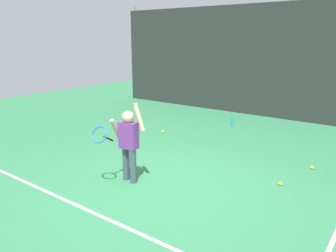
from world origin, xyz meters
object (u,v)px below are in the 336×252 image
(tennis_ball_1, at_px, (312,167))
(tennis_player, at_px, (127,140))
(tennis_ball_4, at_px, (124,136))
(tennis_ball_5, at_px, (280,183))
(tennis_ball_0, at_px, (163,131))
(water_bottle, at_px, (232,122))
(tennis_ball_3, at_px, (233,120))

(tennis_ball_1, bearing_deg, tennis_player, -134.70)
(tennis_ball_4, height_order, tennis_ball_5, same)
(tennis_player, height_order, tennis_ball_0, tennis_player)
(tennis_player, bearing_deg, tennis_ball_0, 106.79)
(tennis_ball_0, xyz_separation_m, tennis_ball_1, (3.67, -0.29, 0.00))
(water_bottle, bearing_deg, tennis_ball_3, 113.96)
(tennis_player, distance_m, tennis_ball_4, 2.62)
(tennis_player, height_order, tennis_ball_4, tennis_player)
(tennis_ball_1, height_order, tennis_ball_4, same)
(water_bottle, height_order, tennis_ball_1, water_bottle)
(tennis_ball_1, distance_m, tennis_ball_4, 4.20)
(tennis_player, relative_size, tennis_ball_3, 20.46)
(tennis_ball_3, bearing_deg, water_bottle, -66.04)
(tennis_ball_0, xyz_separation_m, tennis_ball_4, (-0.49, -0.89, 0.00))
(tennis_player, relative_size, tennis_ball_0, 20.46)
(water_bottle, xyz_separation_m, tennis_ball_1, (2.54, -1.93, -0.08))
(tennis_ball_3, bearing_deg, tennis_ball_0, -111.81)
(tennis_player, bearing_deg, tennis_ball_3, 85.60)
(tennis_player, height_order, tennis_ball_3, tennis_player)
(tennis_ball_0, bearing_deg, tennis_ball_3, 68.19)
(tennis_player, xyz_separation_m, tennis_ball_4, (-1.80, 1.77, -0.69))
(water_bottle, bearing_deg, tennis_ball_0, -124.69)
(water_bottle, xyz_separation_m, tennis_ball_0, (-1.14, -1.64, -0.08))
(water_bottle, distance_m, tennis_ball_4, 3.01)
(water_bottle, height_order, tennis_ball_3, water_bottle)
(tennis_ball_3, bearing_deg, tennis_ball_1, -41.81)
(tennis_ball_3, relative_size, tennis_ball_5, 1.00)
(tennis_player, distance_m, tennis_ball_1, 3.42)
(tennis_player, distance_m, tennis_ball_0, 3.05)
(tennis_ball_1, height_order, tennis_ball_5, same)
(water_bottle, bearing_deg, tennis_ball_1, -37.23)
(tennis_player, xyz_separation_m, tennis_ball_5, (2.10, 1.34, -0.69))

